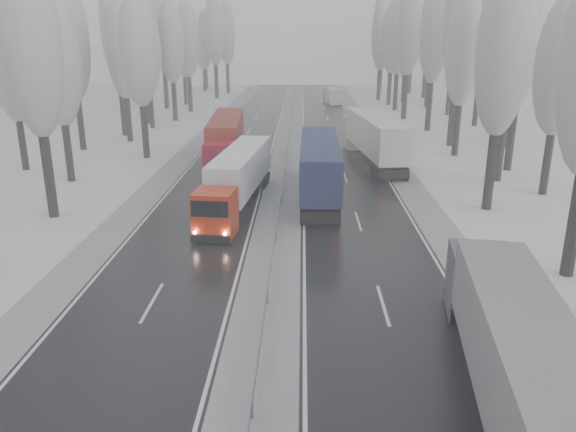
{
  "coord_description": "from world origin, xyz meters",
  "views": [
    {
      "loc": [
        1.54,
        -10.95,
        11.62
      ],
      "look_at": [
        0.8,
        18.23,
        2.2
      ],
      "focal_mm": 35.0,
      "sensor_mm": 36.0,
      "label": 1
    }
  ],
  "objects_px": {
    "truck_cream_box": "(373,135)",
    "box_truck_distant": "(333,96)",
    "truck_grey_tarp": "(515,350)",
    "truck_red_white": "(238,175)",
    "truck_blue_box": "(319,163)",
    "truck_red_red": "(226,138)"
  },
  "relations": [
    {
      "from": "truck_grey_tarp",
      "to": "truck_red_white",
      "type": "xyz_separation_m",
      "value": [
        -11.12,
        22.85,
        -0.11
      ]
    },
    {
      "from": "truck_blue_box",
      "to": "box_truck_distant",
      "type": "distance_m",
      "value": 60.16
    },
    {
      "from": "truck_red_white",
      "to": "truck_red_red",
      "type": "distance_m",
      "value": 13.76
    },
    {
      "from": "truck_grey_tarp",
      "to": "box_truck_distant",
      "type": "height_order",
      "value": "truck_grey_tarp"
    },
    {
      "from": "truck_grey_tarp",
      "to": "truck_blue_box",
      "type": "relative_size",
      "value": 0.93
    },
    {
      "from": "truck_red_white",
      "to": "truck_red_red",
      "type": "relative_size",
      "value": 0.89
    },
    {
      "from": "truck_blue_box",
      "to": "box_truck_distant",
      "type": "height_order",
      "value": "truck_blue_box"
    },
    {
      "from": "truck_cream_box",
      "to": "truck_red_white",
      "type": "bearing_deg",
      "value": -134.05
    },
    {
      "from": "truck_blue_box",
      "to": "truck_red_white",
      "type": "bearing_deg",
      "value": -153.01
    },
    {
      "from": "truck_blue_box",
      "to": "truck_cream_box",
      "type": "height_order",
      "value": "truck_cream_box"
    },
    {
      "from": "truck_grey_tarp",
      "to": "truck_cream_box",
      "type": "relative_size",
      "value": 0.88
    },
    {
      "from": "truck_cream_box",
      "to": "box_truck_distant",
      "type": "xyz_separation_m",
      "value": [
        -1.35,
        48.35,
        -1.28
      ]
    },
    {
      "from": "box_truck_distant",
      "to": "truck_grey_tarp",
      "type": "bearing_deg",
      "value": -96.05
    },
    {
      "from": "truck_blue_box",
      "to": "truck_grey_tarp",
      "type": "bearing_deg",
      "value": -77.58
    },
    {
      "from": "truck_grey_tarp",
      "to": "box_truck_distant",
      "type": "relative_size",
      "value": 2.11
    },
    {
      "from": "box_truck_distant",
      "to": "truck_red_white",
      "type": "xyz_separation_m",
      "value": [
        -9.8,
        -62.87,
        0.85
      ]
    },
    {
      "from": "truck_grey_tarp",
      "to": "truck_red_red",
      "type": "height_order",
      "value": "truck_red_red"
    },
    {
      "from": "truck_blue_box",
      "to": "truck_red_white",
      "type": "distance_m",
      "value": 6.42
    },
    {
      "from": "truck_cream_box",
      "to": "truck_red_red",
      "type": "height_order",
      "value": "truck_cream_box"
    },
    {
      "from": "truck_grey_tarp",
      "to": "truck_cream_box",
      "type": "bearing_deg",
      "value": 97.74
    },
    {
      "from": "truck_red_white",
      "to": "truck_grey_tarp",
      "type": "bearing_deg",
      "value": -58.4
    },
    {
      "from": "truck_blue_box",
      "to": "truck_red_white",
      "type": "relative_size",
      "value": 1.13
    }
  ]
}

